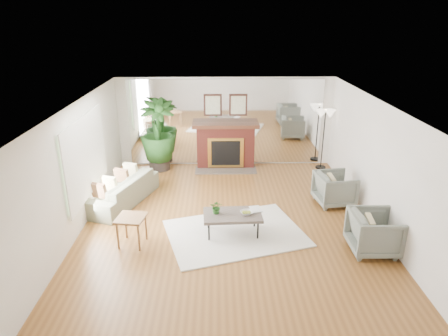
{
  "coord_description": "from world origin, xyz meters",
  "views": [
    {
      "loc": [
        -0.25,
        -7.42,
        4.1
      ],
      "look_at": [
        -0.1,
        0.6,
        0.99
      ],
      "focal_mm": 32.0,
      "sensor_mm": 36.0,
      "label": 1
    }
  ],
  "objects_px": {
    "fireplace": "(226,145)",
    "coffee_table": "(233,216)",
    "floor_lamp": "(325,119)",
    "side_table": "(131,221)",
    "potted_ficus": "(158,133)",
    "armchair_back": "(335,189)",
    "sofa": "(121,190)",
    "armchair_front": "(374,232)"
  },
  "relations": [
    {
      "from": "armchair_back",
      "to": "floor_lamp",
      "type": "xyz_separation_m",
      "value": [
        0.27,
        2.27,
        1.06
      ]
    },
    {
      "from": "coffee_table",
      "to": "side_table",
      "type": "distance_m",
      "value": 1.93
    },
    {
      "from": "fireplace",
      "to": "sofa",
      "type": "distance_m",
      "value": 3.36
    },
    {
      "from": "armchair_back",
      "to": "side_table",
      "type": "height_order",
      "value": "armchair_back"
    },
    {
      "from": "fireplace",
      "to": "side_table",
      "type": "distance_m",
      "value": 4.49
    },
    {
      "from": "sofa",
      "to": "armchair_back",
      "type": "height_order",
      "value": "armchair_back"
    },
    {
      "from": "coffee_table",
      "to": "potted_ficus",
      "type": "distance_m",
      "value": 4.12
    },
    {
      "from": "side_table",
      "to": "armchair_back",
      "type": "bearing_deg",
      "value": 21.06
    },
    {
      "from": "armchair_front",
      "to": "fireplace",
      "type": "bearing_deg",
      "value": 31.11
    },
    {
      "from": "fireplace",
      "to": "floor_lamp",
      "type": "xyz_separation_m",
      "value": [
        2.7,
        -0.16,
        0.78
      ]
    },
    {
      "from": "armchair_back",
      "to": "floor_lamp",
      "type": "bearing_deg",
      "value": -14.67
    },
    {
      "from": "armchair_front",
      "to": "potted_ficus",
      "type": "relative_size",
      "value": 0.43
    },
    {
      "from": "fireplace",
      "to": "sofa",
      "type": "bearing_deg",
      "value": -137.17
    },
    {
      "from": "armchair_front",
      "to": "floor_lamp",
      "type": "relative_size",
      "value": 0.5
    },
    {
      "from": "armchair_front",
      "to": "potted_ficus",
      "type": "bearing_deg",
      "value": 46.94
    },
    {
      "from": "potted_ficus",
      "to": "floor_lamp",
      "type": "bearing_deg",
      "value": -0.0
    },
    {
      "from": "side_table",
      "to": "floor_lamp",
      "type": "distance_m",
      "value": 6.09
    },
    {
      "from": "fireplace",
      "to": "floor_lamp",
      "type": "relative_size",
      "value": 1.22
    },
    {
      "from": "armchair_back",
      "to": "armchair_front",
      "type": "xyz_separation_m",
      "value": [
        0.17,
        -1.97,
        0.01
      ]
    },
    {
      "from": "coffee_table",
      "to": "potted_ficus",
      "type": "height_order",
      "value": "potted_ficus"
    },
    {
      "from": "fireplace",
      "to": "coffee_table",
      "type": "relative_size",
      "value": 1.77
    },
    {
      "from": "armchair_back",
      "to": "armchair_front",
      "type": "distance_m",
      "value": 1.98
    },
    {
      "from": "armchair_front",
      "to": "side_table",
      "type": "xyz_separation_m",
      "value": [
        -4.45,
        0.32,
        0.1
      ]
    },
    {
      "from": "side_table",
      "to": "floor_lamp",
      "type": "xyz_separation_m",
      "value": [
        4.55,
        3.93,
        0.95
      ]
    },
    {
      "from": "side_table",
      "to": "floor_lamp",
      "type": "relative_size",
      "value": 0.35
    },
    {
      "from": "armchair_front",
      "to": "side_table",
      "type": "bearing_deg",
      "value": 86.45
    },
    {
      "from": "coffee_table",
      "to": "floor_lamp",
      "type": "xyz_separation_m",
      "value": [
        2.65,
        3.6,
        1.02
      ]
    },
    {
      "from": "armchair_front",
      "to": "floor_lamp",
      "type": "xyz_separation_m",
      "value": [
        0.1,
        4.25,
        1.05
      ]
    },
    {
      "from": "side_table",
      "to": "floor_lamp",
      "type": "bearing_deg",
      "value": 40.76
    },
    {
      "from": "potted_ficus",
      "to": "floor_lamp",
      "type": "height_order",
      "value": "potted_ficus"
    },
    {
      "from": "floor_lamp",
      "to": "armchair_back",
      "type": "bearing_deg",
      "value": -96.69
    },
    {
      "from": "sofa",
      "to": "side_table",
      "type": "xyz_separation_m",
      "value": [
        0.6,
        -1.81,
        0.18
      ]
    },
    {
      "from": "armchair_front",
      "to": "potted_ficus",
      "type": "height_order",
      "value": "potted_ficus"
    },
    {
      "from": "sofa",
      "to": "armchair_front",
      "type": "relative_size",
      "value": 2.5
    },
    {
      "from": "sofa",
      "to": "floor_lamp",
      "type": "height_order",
      "value": "floor_lamp"
    },
    {
      "from": "coffee_table",
      "to": "potted_ficus",
      "type": "xyz_separation_m",
      "value": [
        -1.91,
        3.6,
        0.64
      ]
    },
    {
      "from": "sofa",
      "to": "armchair_back",
      "type": "bearing_deg",
      "value": 107.93
    },
    {
      "from": "armchair_back",
      "to": "floor_lamp",
      "type": "distance_m",
      "value": 2.52
    },
    {
      "from": "armchair_back",
      "to": "potted_ficus",
      "type": "xyz_separation_m",
      "value": [
        -4.29,
        2.27,
        0.68
      ]
    },
    {
      "from": "armchair_back",
      "to": "sofa",
      "type": "bearing_deg",
      "value": 80.12
    },
    {
      "from": "sofa",
      "to": "armchair_front",
      "type": "distance_m",
      "value": 5.48
    },
    {
      "from": "fireplace",
      "to": "coffee_table",
      "type": "xyz_separation_m",
      "value": [
        0.05,
        -3.76,
        -0.24
      ]
    }
  ]
}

